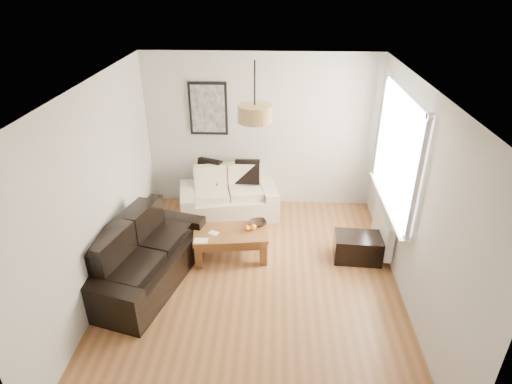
{
  "coord_description": "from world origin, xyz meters",
  "views": [
    {
      "loc": [
        0.24,
        -4.46,
        3.72
      ],
      "look_at": [
        0.0,
        0.6,
        1.05
      ],
      "focal_mm": 29.95,
      "sensor_mm": 36.0,
      "label": 1
    }
  ],
  "objects_px": {
    "loveseat_cream": "(229,193)",
    "coffee_table": "(231,244)",
    "sofa_leather": "(144,254)",
    "ottoman": "(358,247)"
  },
  "relations": [
    {
      "from": "sofa_leather",
      "to": "coffee_table",
      "type": "bearing_deg",
      "value": -46.85
    },
    {
      "from": "sofa_leather",
      "to": "coffee_table",
      "type": "height_order",
      "value": "sofa_leather"
    },
    {
      "from": "loveseat_cream",
      "to": "sofa_leather",
      "type": "bearing_deg",
      "value": -128.91
    },
    {
      "from": "loveseat_cream",
      "to": "coffee_table",
      "type": "relative_size",
      "value": 1.54
    },
    {
      "from": "loveseat_cream",
      "to": "ottoman",
      "type": "relative_size",
      "value": 2.39
    },
    {
      "from": "ottoman",
      "to": "sofa_leather",
      "type": "bearing_deg",
      "value": -168.15
    },
    {
      "from": "sofa_leather",
      "to": "coffee_table",
      "type": "relative_size",
      "value": 1.84
    },
    {
      "from": "loveseat_cream",
      "to": "coffee_table",
      "type": "distance_m",
      "value": 1.23
    },
    {
      "from": "sofa_leather",
      "to": "coffee_table",
      "type": "xyz_separation_m",
      "value": [
        1.07,
        0.57,
        -0.2
      ]
    },
    {
      "from": "loveseat_cream",
      "to": "ottoman",
      "type": "distance_m",
      "value": 2.3
    }
  ]
}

